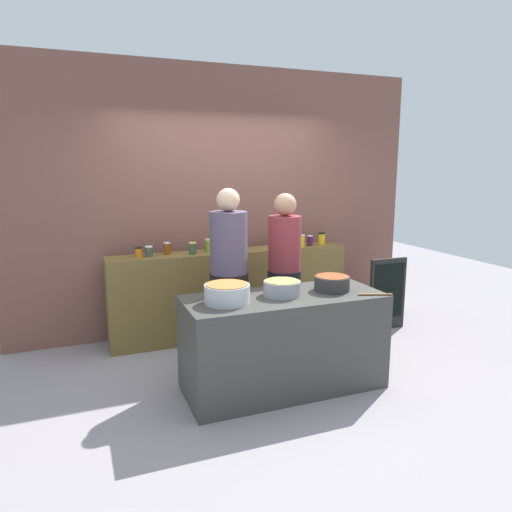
{
  "coord_description": "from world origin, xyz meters",
  "views": [
    {
      "loc": [
        -1.62,
        -3.78,
        1.9
      ],
      "look_at": [
        0.0,
        0.35,
        1.05
      ],
      "focal_mm": 33.0,
      "sensor_mm": 36.0,
      "label": 1
    }
  ],
  "objects_px": {
    "preserve_jar_7": "(289,240)",
    "cooking_pot_left": "(227,294)",
    "cooking_pot_center": "(282,288)",
    "cook_with_tongs": "(229,289)",
    "preserve_jar_5": "(227,244)",
    "preserve_jar_3": "(193,248)",
    "preserve_jar_6": "(244,243)",
    "preserve_jar_1": "(149,251)",
    "preserve_jar_2": "(167,248)",
    "preserve_jar_10": "(322,238)",
    "wooden_spoon": "(375,294)",
    "cook_in_cap": "(284,283)",
    "chalkboard_sign": "(387,294)",
    "preserve_jar_0": "(139,252)",
    "preserve_jar_4": "(209,246)",
    "cooking_pot_right": "(332,283)",
    "preserve_jar_8": "(302,241)",
    "preserve_jar_9": "(310,241)"
  },
  "relations": [
    {
      "from": "preserve_jar_7",
      "to": "cooking_pot_left",
      "type": "bearing_deg",
      "value": -130.46
    },
    {
      "from": "cooking_pot_center",
      "to": "cook_with_tongs",
      "type": "height_order",
      "value": "cook_with_tongs"
    },
    {
      "from": "preserve_jar_5",
      "to": "preserve_jar_3",
      "type": "bearing_deg",
      "value": -163.95
    },
    {
      "from": "preserve_jar_6",
      "to": "preserve_jar_1",
      "type": "bearing_deg",
      "value": -175.1
    },
    {
      "from": "preserve_jar_2",
      "to": "preserve_jar_10",
      "type": "bearing_deg",
      "value": -0.16
    },
    {
      "from": "preserve_jar_6",
      "to": "cooking_pot_center",
      "type": "xyz_separation_m",
      "value": [
        -0.18,
        -1.46,
        -0.15
      ]
    },
    {
      "from": "wooden_spoon",
      "to": "preserve_jar_5",
      "type": "bearing_deg",
      "value": 113.17
    },
    {
      "from": "cooking_pot_center",
      "to": "wooden_spoon",
      "type": "height_order",
      "value": "cooking_pot_center"
    },
    {
      "from": "preserve_jar_7",
      "to": "cook_in_cap",
      "type": "relative_size",
      "value": 0.09
    },
    {
      "from": "cooking_pot_center",
      "to": "chalkboard_sign",
      "type": "relative_size",
      "value": 0.37
    },
    {
      "from": "preserve_jar_0",
      "to": "cooking_pot_left",
      "type": "bearing_deg",
      "value": -70.88
    },
    {
      "from": "preserve_jar_3",
      "to": "chalkboard_sign",
      "type": "relative_size",
      "value": 0.15
    },
    {
      "from": "preserve_jar_7",
      "to": "cook_with_tongs",
      "type": "relative_size",
      "value": 0.08
    },
    {
      "from": "cooking_pot_left",
      "to": "chalkboard_sign",
      "type": "relative_size",
      "value": 0.43
    },
    {
      "from": "preserve_jar_3",
      "to": "chalkboard_sign",
      "type": "distance_m",
      "value": 2.33
    },
    {
      "from": "preserve_jar_6",
      "to": "wooden_spoon",
      "type": "distance_m",
      "value": 1.84
    },
    {
      "from": "preserve_jar_0",
      "to": "cooking_pot_left",
      "type": "relative_size",
      "value": 0.29
    },
    {
      "from": "preserve_jar_7",
      "to": "chalkboard_sign",
      "type": "bearing_deg",
      "value": -25.73
    },
    {
      "from": "preserve_jar_1",
      "to": "preserve_jar_3",
      "type": "distance_m",
      "value": 0.46
    },
    {
      "from": "preserve_jar_5",
      "to": "preserve_jar_7",
      "type": "height_order",
      "value": "preserve_jar_7"
    },
    {
      "from": "preserve_jar_6",
      "to": "chalkboard_sign",
      "type": "xyz_separation_m",
      "value": [
        1.59,
        -0.56,
        -0.61
      ]
    },
    {
      "from": "preserve_jar_3",
      "to": "preserve_jar_4",
      "type": "relative_size",
      "value": 0.91
    },
    {
      "from": "preserve_jar_6",
      "to": "preserve_jar_7",
      "type": "xyz_separation_m",
      "value": [
        0.55,
        -0.06,
        0.01
      ]
    },
    {
      "from": "preserve_jar_4",
      "to": "cooking_pot_right",
      "type": "bearing_deg",
      "value": -63.13
    },
    {
      "from": "preserve_jar_3",
      "to": "preserve_jar_4",
      "type": "distance_m",
      "value": 0.21
    },
    {
      "from": "preserve_jar_1",
      "to": "cook_in_cap",
      "type": "bearing_deg",
      "value": -30.81
    },
    {
      "from": "preserve_jar_7",
      "to": "wooden_spoon",
      "type": "height_order",
      "value": "preserve_jar_7"
    },
    {
      "from": "preserve_jar_3",
      "to": "preserve_jar_8",
      "type": "relative_size",
      "value": 0.91
    },
    {
      "from": "preserve_jar_0",
      "to": "chalkboard_sign",
      "type": "xyz_separation_m",
      "value": [
        2.76,
        -0.48,
        -0.6
      ]
    },
    {
      "from": "preserve_jar_5",
      "to": "cooking_pot_left",
      "type": "relative_size",
      "value": 0.35
    },
    {
      "from": "preserve_jar_4",
      "to": "wooden_spoon",
      "type": "relative_size",
      "value": 0.49
    },
    {
      "from": "cook_in_cap",
      "to": "wooden_spoon",
      "type": "bearing_deg",
      "value": -66.04
    },
    {
      "from": "cooking_pot_right",
      "to": "cook_in_cap",
      "type": "height_order",
      "value": "cook_in_cap"
    },
    {
      "from": "preserve_jar_8",
      "to": "cook_in_cap",
      "type": "height_order",
      "value": "cook_in_cap"
    },
    {
      "from": "preserve_jar_1",
      "to": "cook_with_tongs",
      "type": "distance_m",
      "value": 1.05
    },
    {
      "from": "cook_with_tongs",
      "to": "cook_in_cap",
      "type": "distance_m",
      "value": 0.62
    },
    {
      "from": "preserve_jar_1",
      "to": "preserve_jar_10",
      "type": "height_order",
      "value": "preserve_jar_10"
    },
    {
      "from": "cook_with_tongs",
      "to": "cooking_pot_right",
      "type": "bearing_deg",
      "value": -36.06
    },
    {
      "from": "preserve_jar_9",
      "to": "cooking_pot_right",
      "type": "relative_size",
      "value": 0.4
    },
    {
      "from": "wooden_spoon",
      "to": "cooking_pot_left",
      "type": "bearing_deg",
      "value": 168.69
    },
    {
      "from": "preserve_jar_6",
      "to": "preserve_jar_10",
      "type": "bearing_deg",
      "value": -2.27
    },
    {
      "from": "wooden_spoon",
      "to": "cook_with_tongs",
      "type": "xyz_separation_m",
      "value": [
        -1.02,
        0.83,
        -0.06
      ]
    },
    {
      "from": "preserve_jar_3",
      "to": "preserve_jar_0",
      "type": "bearing_deg",
      "value": 174.87
    },
    {
      "from": "preserve_jar_4",
      "to": "cooking_pot_right",
      "type": "xyz_separation_m",
      "value": [
        0.71,
        -1.41,
        -0.16
      ]
    },
    {
      "from": "preserve_jar_0",
      "to": "preserve_jar_1",
      "type": "height_order",
      "value": "preserve_jar_1"
    },
    {
      "from": "preserve_jar_1",
      "to": "preserve_jar_7",
      "type": "relative_size",
      "value": 0.78
    },
    {
      "from": "preserve_jar_5",
      "to": "cook_in_cap",
      "type": "xyz_separation_m",
      "value": [
        0.33,
        -0.81,
        -0.29
      ]
    },
    {
      "from": "preserve_jar_8",
      "to": "cooking_pot_left",
      "type": "bearing_deg",
      "value": -134.52
    },
    {
      "from": "preserve_jar_3",
      "to": "cooking_pot_right",
      "type": "height_order",
      "value": "preserve_jar_3"
    },
    {
      "from": "preserve_jar_5",
      "to": "chalkboard_sign",
      "type": "height_order",
      "value": "preserve_jar_5"
    }
  ]
}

